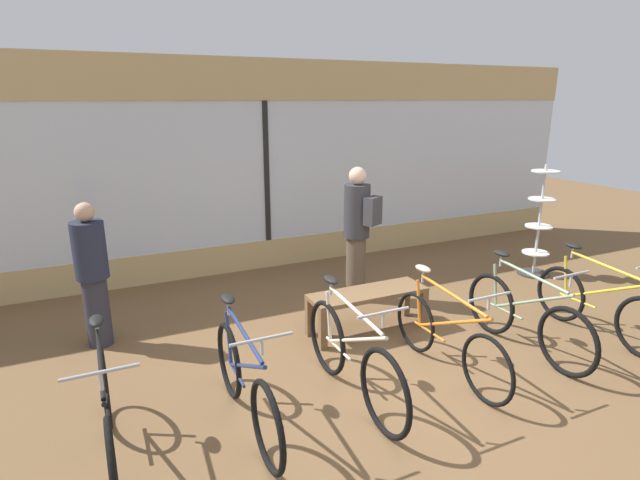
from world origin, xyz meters
The scene contains 12 objects.
ground_plane centered at (0.00, 0.00, 0.00)m, with size 24.00×24.00×0.00m, color brown.
shop_back_wall centered at (0.00, 3.68, 1.64)m, with size 12.00×0.08×3.20m.
bicycle_far_left centered at (-2.57, -0.12, 0.39)m, with size 0.46×1.73×1.03m.
bicycle_left centered at (-1.53, -0.13, 0.39)m, with size 0.46×1.74×1.03m.
bicycle_center_left centered at (-0.55, -0.15, 0.40)m, with size 0.46×1.79×1.05m.
bicycle_center_right centered at (0.50, -0.15, 0.38)m, with size 0.46×1.72×1.01m.
bicycle_right centered at (1.54, -0.14, 0.39)m, with size 0.46×1.74×1.03m.
bicycle_far_right centered at (2.55, -0.25, 0.38)m, with size 0.46×1.72×1.02m.
accessory_rack centered at (3.60, 1.59, 0.70)m, with size 0.48×0.48×1.70m.
display_bench centered at (0.27, 0.98, 0.40)m, with size 1.40×0.44×0.50m.
customer_near_rack centered at (0.62, 1.88, 0.97)m, with size 0.48×0.56×1.79m.
customer_by_window centered at (-2.57, 1.95, 0.84)m, with size 0.36×0.36×1.60m.
Camera 1 is at (-2.49, -3.63, 2.63)m, focal length 28.00 mm.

